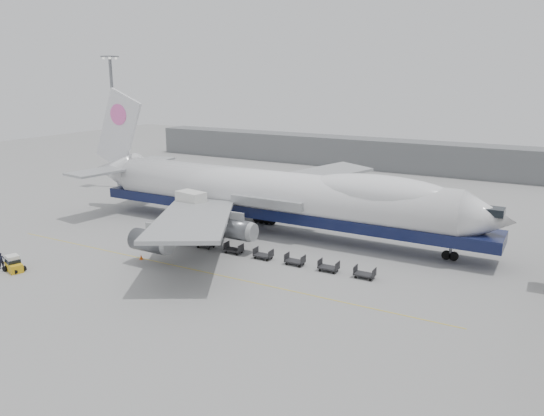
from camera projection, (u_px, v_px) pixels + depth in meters
The scene contains 16 objects.
ground at pixel (226, 255), 66.68m from camera, with size 260.00×260.00×0.00m, color gray.
apron_line at pixel (197, 270), 61.60m from camera, with size 60.00×0.15×0.01m, color gold.
hangar at pixel (351, 152), 129.79m from camera, with size 110.00×8.00×7.00m, color slate.
floodlight_mast at pixel (114, 115), 103.25m from camera, with size 2.40×2.40×25.43m.
airliner at pixel (276, 194), 75.14m from camera, with size 67.00×55.30×19.98m.
catering_truck at pixel (192, 209), 75.48m from camera, with size 4.89×3.77×6.00m.
baggage_tug at pixel (14, 264), 61.24m from camera, with size 2.83×2.11×1.85m.
ground_worker at pixel (1, 261), 61.90m from camera, with size 0.71×0.47×1.95m, color black.
traffic_cone at pixel (141, 257), 65.19m from camera, with size 0.43×0.43×0.63m.
dolly_0 at pixel (179, 239), 71.46m from camera, with size 2.30×1.35×1.30m.
dolly_1 at pixel (206, 244), 69.41m from camera, with size 2.30×1.35×1.30m.
dolly_2 at pixel (234, 249), 67.35m from camera, with size 2.30×1.35×1.30m.
dolly_3 at pixel (263, 255), 65.30m from camera, with size 2.30×1.35×1.30m.
dolly_4 at pixel (295, 261), 63.25m from camera, with size 2.30×1.35×1.30m.
dolly_5 at pixel (329, 267), 61.19m from camera, with size 2.30×1.35×1.30m.
dolly_6 at pixel (365, 274), 59.14m from camera, with size 2.30×1.35×1.30m.
Camera 1 is at (35.78, -52.33, 22.29)m, focal length 35.00 mm.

